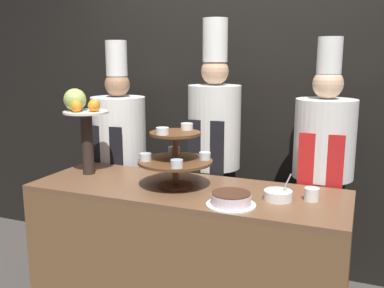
# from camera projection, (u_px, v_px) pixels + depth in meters

# --- Properties ---
(wall_back) EXTENTS (10.00, 0.06, 2.80)m
(wall_back) POSITION_uv_depth(u_px,v_px,m) (232.00, 89.00, 3.30)
(wall_back) COLOR black
(wall_back) RESTS_ON ground_plane
(buffet_counter) EXTENTS (1.90, 0.66, 0.87)m
(buffet_counter) POSITION_uv_depth(u_px,v_px,m) (186.00, 255.00, 2.65)
(buffet_counter) COLOR brown
(buffet_counter) RESTS_ON ground_plane
(tiered_stand) EXTENTS (0.45, 0.45, 0.38)m
(tiered_stand) POSITION_uv_depth(u_px,v_px,m) (175.00, 155.00, 2.55)
(tiered_stand) COLOR brown
(tiered_stand) RESTS_ON buffet_counter
(fruit_pedestal) EXTENTS (0.30, 0.30, 0.57)m
(fruit_pedestal) POSITION_uv_depth(u_px,v_px,m) (83.00, 116.00, 2.81)
(fruit_pedestal) COLOR #2D231E
(fruit_pedestal) RESTS_ON buffet_counter
(cake_round) EXTENTS (0.26, 0.26, 0.07)m
(cake_round) POSITION_uv_depth(u_px,v_px,m) (231.00, 199.00, 2.25)
(cake_round) COLOR white
(cake_round) RESTS_ON buffet_counter
(cup_white) EXTENTS (0.08, 0.08, 0.07)m
(cup_white) POSITION_uv_depth(u_px,v_px,m) (312.00, 194.00, 2.33)
(cup_white) COLOR white
(cup_white) RESTS_ON buffet_counter
(serving_bowl_near) EXTENTS (0.15, 0.15, 0.16)m
(serving_bowl_near) POSITION_uv_depth(u_px,v_px,m) (278.00, 195.00, 2.34)
(serving_bowl_near) COLOR white
(serving_bowl_near) RESTS_ON buffet_counter
(chef_left) EXTENTS (0.42, 0.42, 1.77)m
(chef_left) POSITION_uv_depth(u_px,v_px,m) (119.00, 151.00, 3.34)
(chef_left) COLOR #28282D
(chef_left) RESTS_ON ground_plane
(chef_center_left) EXTENTS (0.37, 0.37, 1.90)m
(chef_center_left) POSITION_uv_depth(u_px,v_px,m) (214.00, 147.00, 3.03)
(chef_center_left) COLOR #28282D
(chef_center_left) RESTS_ON ground_plane
(chef_center_right) EXTENTS (0.38, 0.38, 1.77)m
(chef_center_right) POSITION_uv_depth(u_px,v_px,m) (323.00, 166.00, 2.77)
(chef_center_right) COLOR #28282D
(chef_center_right) RESTS_ON ground_plane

